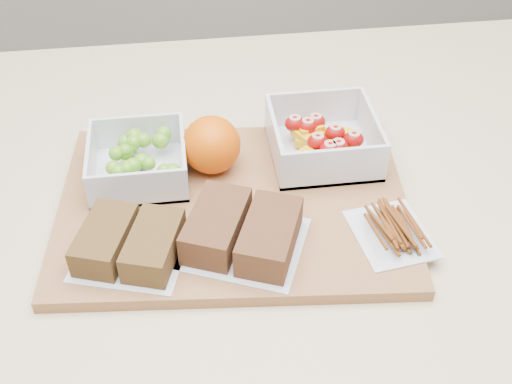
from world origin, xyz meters
TOP-DOWN VIEW (x-y plane):
  - cutting_board at (-0.03, 0.01)m, footprint 0.45×0.34m
  - grape_container at (-0.14, 0.08)m, footprint 0.12×0.12m
  - fruit_container at (0.10, 0.09)m, footprint 0.13×0.13m
  - orange at (-0.05, 0.08)m, footprint 0.07×0.07m
  - sandwich_bag_left at (-0.15, -0.06)m, footprint 0.14×0.13m
  - sandwich_bag_center at (-0.02, -0.06)m, footprint 0.17×0.16m
  - pretzel_bag at (0.15, -0.07)m, footprint 0.10×0.11m

SIDE VIEW (x-z plane):
  - cutting_board at x=-0.03m, z-range 0.90..0.92m
  - pretzel_bag at x=0.15m, z-range 0.92..0.94m
  - sandwich_bag_left at x=-0.15m, z-range 0.92..0.95m
  - sandwich_bag_center at x=-0.02m, z-range 0.92..0.96m
  - grape_container at x=-0.14m, z-range 0.91..0.96m
  - fruit_container at x=0.10m, z-range 0.91..0.97m
  - orange at x=-0.05m, z-range 0.92..0.99m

